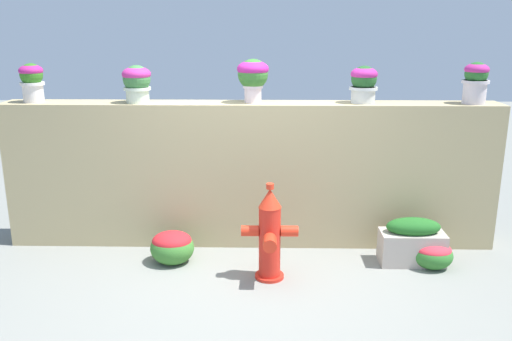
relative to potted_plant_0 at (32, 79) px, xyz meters
name	(u,v)px	position (x,y,z in m)	size (l,w,h in m)	color
ground_plane	(247,286)	(2.25, -1.06, -1.77)	(24.00, 24.00, 0.00)	gray
stone_wall	(251,174)	(2.25, 0.01, -1.00)	(5.16, 0.40, 1.54)	tan
potted_plant_0	(32,79)	(0.00, 0.00, 0.00)	(0.24, 0.24, 0.40)	silver
potted_plant_1	(137,81)	(1.09, -0.02, -0.01)	(0.29, 0.29, 0.38)	beige
potted_plant_2	(253,75)	(2.28, 0.02, 0.05)	(0.33, 0.33, 0.44)	silver
potted_plant_3	(364,82)	(3.41, 0.02, -0.02)	(0.29, 0.29, 0.38)	silver
potted_plant_4	(476,80)	(4.53, -0.01, 0.01)	(0.27, 0.27, 0.42)	silver
fire_hydrant	(270,236)	(2.45, -0.88, -1.34)	(0.53, 0.42, 0.93)	red
flower_bush_left	(172,246)	(1.48, -0.55, -1.60)	(0.44, 0.40, 0.34)	#3D7E30
flower_bush_right	(433,254)	(4.06, -0.61, -1.63)	(0.39, 0.35, 0.27)	#32752D
planter_box	(412,242)	(3.88, -0.52, -1.54)	(0.63, 0.31, 0.48)	#B4A699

